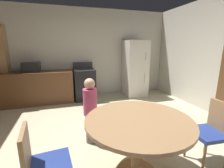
# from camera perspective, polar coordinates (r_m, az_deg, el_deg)

# --- Properties ---
(ground_plane) EXTENTS (14.00, 14.00, 0.00)m
(ground_plane) POSITION_cam_1_polar(r_m,az_deg,el_deg) (2.79, -0.42, -20.71)
(ground_plane) COLOR beige
(wall_back) EXTENTS (5.63, 0.12, 2.70)m
(wall_back) POSITION_cam_1_polar(r_m,az_deg,el_deg) (5.12, -9.60, 10.72)
(wall_back) COLOR beige
(wall_back) RESTS_ON ground
(kitchen_counter) EXTENTS (2.06, 0.60, 0.90)m
(kitchen_counter) POSITION_cam_1_polar(r_m,az_deg,el_deg) (4.88, -26.13, -1.29)
(kitchen_counter) COLOR brown
(kitchen_counter) RESTS_ON ground
(pantry_column) EXTENTS (0.44, 0.36, 2.10)m
(pantry_column) POSITION_cam_1_polar(r_m,az_deg,el_deg) (5.15, -35.43, 5.13)
(pantry_column) COLOR #9E754C
(pantry_column) RESTS_ON ground
(oven_range) EXTENTS (0.60, 0.60, 1.10)m
(oven_range) POSITION_cam_1_polar(r_m,az_deg,el_deg) (4.84, -9.86, -0.01)
(oven_range) COLOR black
(oven_range) RESTS_ON ground
(refrigerator) EXTENTS (0.68, 0.68, 1.76)m
(refrigerator) POSITION_cam_1_polar(r_m,az_deg,el_deg) (5.15, 8.33, 5.53)
(refrigerator) COLOR silver
(refrigerator) RESTS_ON ground
(microwave) EXTENTS (0.44, 0.32, 0.26)m
(microwave) POSITION_cam_1_polar(r_m,az_deg,el_deg) (4.79, -27.15, 5.44)
(microwave) COLOR black
(microwave) RESTS_ON kitchen_counter
(dining_table) EXTENTS (1.23, 1.23, 0.76)m
(dining_table) POSITION_cam_1_polar(r_m,az_deg,el_deg) (1.94, 9.41, -16.38)
(dining_table) COLOR #9E754C
(dining_table) RESTS_ON ground
(chair_west) EXTENTS (0.44, 0.44, 0.87)m
(chair_west) POSITION_cam_1_polar(r_m,az_deg,el_deg) (1.78, -24.15, -24.69)
(chair_west) COLOR #9E754C
(chair_west) RESTS_ON ground
(chair_east) EXTENTS (0.43, 0.43, 0.87)m
(chair_east) POSITION_cam_1_polar(r_m,az_deg,el_deg) (2.54, 32.47, -13.61)
(chair_east) COLOR #9E754C
(chair_east) RESTS_ON ground
(person_child) EXTENTS (0.29, 0.29, 1.09)m
(person_child) POSITION_cam_1_polar(r_m,az_deg,el_deg) (2.60, -7.84, -9.10)
(person_child) COLOR #665B51
(person_child) RESTS_ON ground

